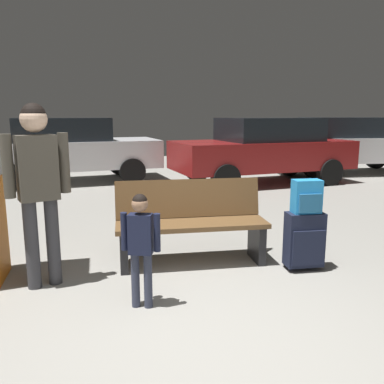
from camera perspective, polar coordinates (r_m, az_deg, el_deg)
name	(u,v)px	position (r m, az deg, el deg)	size (l,w,h in m)	color
ground_plane	(144,216)	(6.66, -6.76, -3.38)	(18.00, 18.00, 0.10)	gray
bench	(191,223)	(4.35, -0.14, -4.34)	(1.63, 0.62, 0.89)	brown
suitcase	(304,240)	(4.33, 15.61, -6.52)	(0.39, 0.25, 0.60)	#191E33
backpack_bright	(307,197)	(4.22, 15.93, -0.67)	(0.29, 0.21, 0.34)	#268CD8
child	(141,239)	(3.32, -7.28, -6.55)	(0.31, 0.23, 0.97)	#33384C
adult	(38,176)	(3.87, -20.98, 2.09)	(0.55, 0.30, 1.69)	#38383D
parked_car_far	(68,148)	(9.95, -17.12, 5.93)	(4.28, 2.20, 1.51)	silver
parked_car_side	(348,144)	(11.83, 21.18, 6.40)	(4.26, 2.14, 1.51)	silver
parked_car_near	(264,149)	(9.52, 10.10, 6.04)	(4.29, 2.22, 1.51)	maroon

